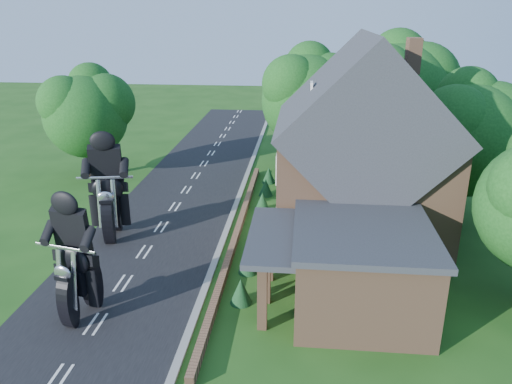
# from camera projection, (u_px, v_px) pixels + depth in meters

# --- Properties ---
(ground) EXTENTS (120.00, 120.00, 0.00)m
(ground) POSITION_uv_depth(u_px,v_px,m) (123.00, 283.00, 21.68)
(ground) COLOR #1C4814
(ground) RESTS_ON ground
(road) EXTENTS (7.00, 80.00, 0.02)m
(road) POSITION_uv_depth(u_px,v_px,m) (123.00, 283.00, 21.68)
(road) COLOR black
(road) RESTS_ON ground
(kerb) EXTENTS (0.30, 80.00, 0.12)m
(kerb) POSITION_uv_depth(u_px,v_px,m) (206.00, 287.00, 21.32)
(kerb) COLOR gray
(kerb) RESTS_ON ground
(garden_wall) EXTENTS (0.30, 22.00, 0.40)m
(garden_wall) POSITION_uv_depth(u_px,v_px,m) (236.00, 235.00, 25.88)
(garden_wall) COLOR brown
(garden_wall) RESTS_ON ground
(house) EXTENTS (9.54, 8.64, 10.24)m
(house) POSITION_uv_depth(u_px,v_px,m) (361.00, 156.00, 24.82)
(house) COLOR brown
(house) RESTS_ON ground
(annex) EXTENTS (7.05, 5.94, 3.44)m
(annex) POSITION_uv_depth(u_px,v_px,m) (357.00, 267.00, 19.41)
(annex) COLOR brown
(annex) RESTS_ON ground
(tree_house_right) EXTENTS (6.51, 6.00, 8.40)m
(tree_house_right) POSITION_uv_depth(u_px,v_px,m) (475.00, 130.00, 26.40)
(tree_house_right) COLOR black
(tree_house_right) RESTS_ON ground
(tree_behind_house) EXTENTS (7.81, 7.20, 10.08)m
(tree_behind_house) POSITION_uv_depth(u_px,v_px,m) (404.00, 89.00, 33.30)
(tree_behind_house) COLOR black
(tree_behind_house) RESTS_ON ground
(tree_behind_left) EXTENTS (6.94, 6.40, 9.16)m
(tree_behind_left) POSITION_uv_depth(u_px,v_px,m) (313.00, 92.00, 34.95)
(tree_behind_left) COLOR black
(tree_behind_left) RESTS_ON ground
(tree_far_road) EXTENTS (6.08, 5.60, 7.84)m
(tree_far_road) POSITION_uv_depth(u_px,v_px,m) (91.00, 109.00, 33.83)
(tree_far_road) COLOR black
(tree_far_road) RESTS_ON ground
(shrub_a) EXTENTS (0.90, 0.90, 1.10)m
(shrub_a) POSITION_uv_depth(u_px,v_px,m) (241.00, 291.00, 20.07)
(shrub_a) COLOR #103318
(shrub_a) RESTS_ON ground
(shrub_b) EXTENTS (0.90, 0.90, 1.10)m
(shrub_b) POSITION_uv_depth(u_px,v_px,m) (248.00, 262.00, 22.40)
(shrub_b) COLOR #103318
(shrub_b) RESTS_ON ground
(shrub_c) EXTENTS (0.90, 0.90, 1.10)m
(shrub_c) POSITION_uv_depth(u_px,v_px,m) (254.00, 238.00, 24.74)
(shrub_c) COLOR #103318
(shrub_c) RESTS_ON ground
(shrub_d) EXTENTS (0.90, 0.90, 1.10)m
(shrub_d) POSITION_uv_depth(u_px,v_px,m) (262.00, 201.00, 29.41)
(shrub_d) COLOR #103318
(shrub_d) RESTS_ON ground
(shrub_e) EXTENTS (0.90, 0.90, 1.10)m
(shrub_e) POSITION_uv_depth(u_px,v_px,m) (266.00, 187.00, 31.74)
(shrub_e) COLOR #103318
(shrub_e) RESTS_ON ground
(shrub_f) EXTENTS (0.90, 0.90, 1.10)m
(shrub_f) POSITION_uv_depth(u_px,v_px,m) (269.00, 175.00, 34.08)
(shrub_f) COLOR #103318
(shrub_f) RESTS_ON ground
(motorcycle_lead) EXTENTS (0.77, 1.74, 1.57)m
(motorcycle_lead) POSITION_uv_depth(u_px,v_px,m) (81.00, 299.00, 19.07)
(motorcycle_lead) COLOR black
(motorcycle_lead) RESTS_ON ground
(motorcycle_follow) EXTENTS (0.79, 1.89, 1.71)m
(motorcycle_follow) POSITION_uv_depth(u_px,v_px,m) (112.00, 222.00, 25.78)
(motorcycle_follow) COLOR black
(motorcycle_follow) RESTS_ON ground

